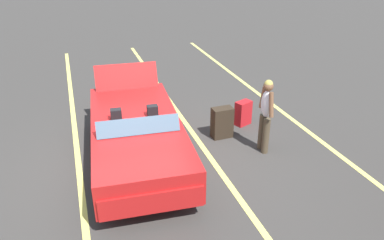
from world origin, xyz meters
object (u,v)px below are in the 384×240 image
at_px(suitcase_large_black, 222,123).
at_px(suitcase_medium_bright, 243,113).
at_px(convertible_car, 138,141).
at_px(traveler_person, 266,112).

distance_m(suitcase_large_black, suitcase_medium_bright, 0.88).
height_order(suitcase_large_black, suitcase_medium_bright, suitcase_large_black).
distance_m(convertible_car, traveler_person, 2.74).
bearing_deg(suitcase_medium_bright, traveler_person, 152.73).
xyz_separation_m(convertible_car, suitcase_large_black, (-0.65, 2.09, -0.22)).
bearing_deg(suitcase_large_black, suitcase_medium_bright, -61.74).
relative_size(convertible_car, suitcase_large_black, 5.82).
bearing_deg(suitcase_large_black, traveler_person, -146.25).
xyz_separation_m(suitcase_large_black, suitcase_medium_bright, (-0.44, 0.76, -0.06)).
bearing_deg(traveler_person, suitcase_medium_bright, -92.46).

